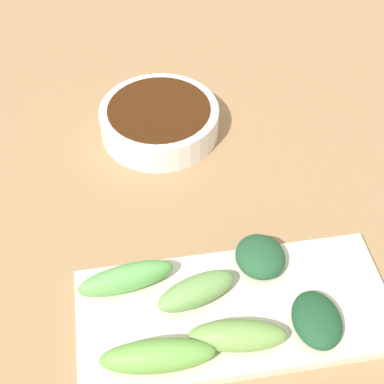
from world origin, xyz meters
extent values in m
cube|color=#A17B53|center=(0.00, 0.00, 0.01)|extent=(2.10, 2.10, 0.02)
cylinder|color=white|center=(-0.15, -0.03, 0.04)|extent=(0.14, 0.14, 0.04)
cylinder|color=#3F1F0B|center=(-0.15, -0.03, 0.05)|extent=(0.12, 0.12, 0.02)
cube|color=silver|center=(0.11, 0.01, 0.03)|extent=(0.13, 0.29, 0.01)
ellipsoid|color=#65AE57|center=(0.07, -0.09, 0.05)|extent=(0.04, 0.09, 0.03)
ellipsoid|color=#235431|center=(0.07, 0.05, 0.04)|extent=(0.06, 0.05, 0.02)
ellipsoid|color=#6CAD49|center=(0.16, -0.07, 0.05)|extent=(0.04, 0.10, 0.03)
ellipsoid|color=#74A757|center=(0.10, -0.02, 0.04)|extent=(0.05, 0.08, 0.03)
ellipsoid|color=#77A44F|center=(0.15, 0.01, 0.04)|extent=(0.04, 0.09, 0.03)
ellipsoid|color=#1E4C2D|center=(0.14, 0.08, 0.04)|extent=(0.06, 0.05, 0.02)
camera|label=1|loc=(0.38, -0.07, 0.50)|focal=53.79mm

